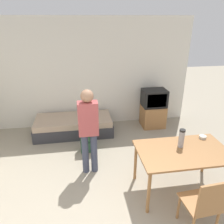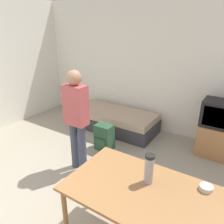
{
  "view_description": "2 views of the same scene",
  "coord_description": "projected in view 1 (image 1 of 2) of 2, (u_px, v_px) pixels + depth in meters",
  "views": [
    {
      "loc": [
        -0.02,
        -1.83,
        2.66
      ],
      "look_at": [
        0.56,
        1.9,
        1.01
      ],
      "focal_mm": 35.0,
      "sensor_mm": 36.0,
      "label": 1
    },
    {
      "loc": [
        2.13,
        -0.68,
        2.17
      ],
      "look_at": [
        0.48,
        1.89,
        0.94
      ],
      "focal_mm": 35.0,
      "sensor_mm": 36.0,
      "label": 2
    }
  ],
  "objects": [
    {
      "name": "thermos_flask",
      "position": [
        182.0,
        137.0,
        3.4
      ],
      "size": [
        0.09,
        0.09,
        0.3
      ],
      "color": "#99999E",
      "rests_on": "dining_table"
    },
    {
      "name": "dining_table",
      "position": [
        183.0,
        155.0,
        3.4
      ],
      "size": [
        1.42,
        0.86,
        0.77
      ],
      "color": "#9E6B3D",
      "rests_on": "ground_plane"
    },
    {
      "name": "person_standing",
      "position": [
        88.0,
        127.0,
        3.74
      ],
      "size": [
        0.34,
        0.21,
        1.6
      ],
      "color": "#3D4256",
      "rests_on": "ground_plane"
    },
    {
      "name": "daybed",
      "position": [
        74.0,
        126.0,
        5.36
      ],
      "size": [
        1.87,
        0.83,
        0.42
      ],
      "color": "#333338",
      "rests_on": "ground_plane"
    },
    {
      "name": "backpack",
      "position": [
        88.0,
        140.0,
        4.66
      ],
      "size": [
        0.31,
        0.27,
        0.49
      ],
      "color": "#284C33",
      "rests_on": "ground_plane"
    },
    {
      "name": "wall_back",
      "position": [
        79.0,
        74.0,
        5.41
      ],
      "size": [
        5.66,
        0.06,
        2.7
      ],
      "color": "silver",
      "rests_on": "ground_plane"
    },
    {
      "name": "mate_bowl",
      "position": [
        203.0,
        137.0,
        3.7
      ],
      "size": [
        0.12,
        0.12,
        0.05
      ],
      "color": "beige",
      "rests_on": "dining_table"
    },
    {
      "name": "wooden_chair",
      "position": [
        205.0,
        204.0,
        2.73
      ],
      "size": [
        0.46,
        0.46,
        0.91
      ],
      "color": "#9E6B3D",
      "rests_on": "ground_plane"
    },
    {
      "name": "tv",
      "position": [
        153.0,
        109.0,
        5.64
      ],
      "size": [
        0.6,
        0.52,
        1.0
      ],
      "color": "#9E6B3D",
      "rests_on": "ground_plane"
    }
  ]
}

